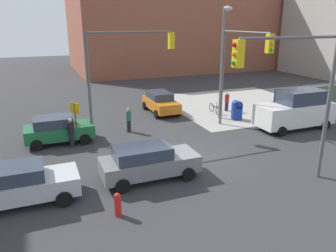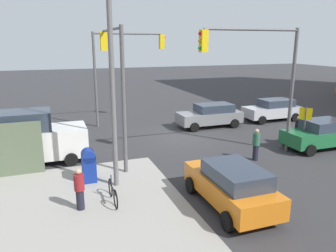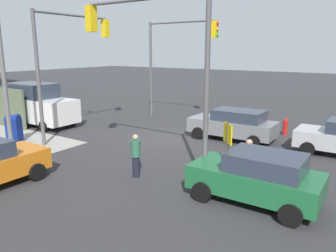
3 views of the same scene
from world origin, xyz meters
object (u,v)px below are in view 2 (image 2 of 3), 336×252
object	(u,v)px
traffic_signal_se_corner	(123,60)
pedestrian_walking_north	(79,189)
van_white_delivery	(27,138)
pedestrian_crossing	(298,130)
coupe_green	(320,134)
bicycle_leaning_on_fence	(113,193)
sedan_silver	(273,109)
traffic_signal_ne_corner	(114,68)
mailbox_blue	(89,164)
traffic_signal_nw_corner	(259,66)
pedestrian_waiting	(256,144)
hatchback_gray	(210,115)
fire_hydrant	(219,111)
hatchback_orange	(232,185)
street_lamp_corner	(114,71)

from	to	relation	value
traffic_signal_se_corner	pedestrian_walking_north	bearing A→B (deg)	70.26
van_white_delivery	pedestrian_crossing	bearing A→B (deg)	172.17
coupe_green	bicycle_leaning_on_fence	distance (m)	12.30
traffic_signal_se_corner	pedestrian_walking_north	size ratio (longest dim) A/B	4.23
traffic_signal_se_corner	bicycle_leaning_on_fence	world-z (taller)	traffic_signal_se_corner
sedan_silver	coupe_green	distance (m)	6.94
traffic_signal_ne_corner	mailbox_blue	distance (m)	4.84
traffic_signal_ne_corner	pedestrian_walking_north	xyz separation A→B (m)	(2.30, 4.80, -3.81)
traffic_signal_nw_corner	van_white_delivery	world-z (taller)	traffic_signal_nw_corner
traffic_signal_se_corner	mailbox_blue	world-z (taller)	traffic_signal_se_corner
traffic_signal_nw_corner	traffic_signal_se_corner	xyz separation A→B (m)	(4.90, -9.00, -0.02)
mailbox_blue	van_white_delivery	xyz separation A→B (m)	(2.54, -3.20, 0.52)
coupe_green	pedestrian_waiting	size ratio (longest dim) A/B	2.41
traffic_signal_nw_corner	pedestrian_walking_north	distance (m)	10.36
traffic_signal_se_corner	hatchback_gray	distance (m)	7.23
fire_hydrant	pedestrian_crossing	world-z (taller)	pedestrian_crossing
traffic_signal_nw_corner	bicycle_leaning_on_fence	xyz separation A→B (m)	(7.97, 2.70, -4.29)
pedestrian_walking_north	van_white_delivery	bearing A→B (deg)	-79.53
traffic_signal_nw_corner	traffic_signal_se_corner	distance (m)	10.25
hatchback_orange	pedestrian_walking_north	distance (m)	5.39
traffic_signal_nw_corner	pedestrian_crossing	bearing A→B (deg)	-168.46
coupe_green	bicycle_leaning_on_fence	xyz separation A→B (m)	(12.05, 2.41, -0.50)
traffic_signal_nw_corner	hatchback_gray	size ratio (longest dim) A/B	1.45
traffic_signal_nw_corner	pedestrian_walking_north	xyz separation A→B (m)	(9.17, 2.90, -3.85)
traffic_signal_nw_corner	van_white_delivery	bearing A→B (deg)	-13.66
pedestrian_crossing	pedestrian_waiting	size ratio (longest dim) A/B	1.05
traffic_signal_ne_corner	coupe_green	xyz separation A→B (m)	(-10.95, 2.18, -3.76)
hatchback_orange	pedestrian_waiting	world-z (taller)	pedestrian_waiting
traffic_signal_ne_corner	hatchback_gray	xyz separation A→B (m)	(-7.47, -4.30, -3.76)
traffic_signal_ne_corner	pedestrian_crossing	distance (m)	11.01
van_white_delivery	bicycle_leaning_on_fence	bearing A→B (deg)	120.17
traffic_signal_nw_corner	traffic_signal_ne_corner	distance (m)	7.13
van_white_delivery	street_lamp_corner	bearing A→B (deg)	135.24
coupe_green	pedestrian_walking_north	bearing A→B (deg)	11.17
pedestrian_waiting	coupe_green	bearing A→B (deg)	122.55
traffic_signal_se_corner	mailbox_blue	bearing A→B (deg)	68.88
hatchback_gray	pedestrian_crossing	size ratio (longest dim) A/B	2.63
traffic_signal_ne_corner	street_lamp_corner	xyz separation A→B (m)	(0.54, 2.86, 0.10)
traffic_signal_nw_corner	sedan_silver	bearing A→B (deg)	-133.23
mailbox_blue	pedestrian_crossing	size ratio (longest dim) A/B	0.84
hatchback_gray	hatchback_orange	xyz separation A→B (m)	(4.64, 10.73, -0.00)
pedestrian_crossing	bicycle_leaning_on_fence	bearing A→B (deg)	58.60
hatchback_gray	coupe_green	xyz separation A→B (m)	(-3.48, 6.48, -0.00)
bicycle_leaning_on_fence	fire_hydrant	bearing A→B (deg)	-132.93
street_lamp_corner	bicycle_leaning_on_fence	xyz separation A→B (m)	(0.56, 1.73, -4.35)
pedestrian_crossing	bicycle_leaning_on_fence	xyz separation A→B (m)	(11.40, 3.40, -0.54)
hatchback_gray	hatchback_orange	distance (m)	11.69
street_lamp_corner	mailbox_blue	bearing A→B (deg)	-21.94
traffic_signal_ne_corner	hatchback_orange	bearing A→B (deg)	113.83
traffic_signal_se_corner	pedestrian_waiting	world-z (taller)	traffic_signal_se_corner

